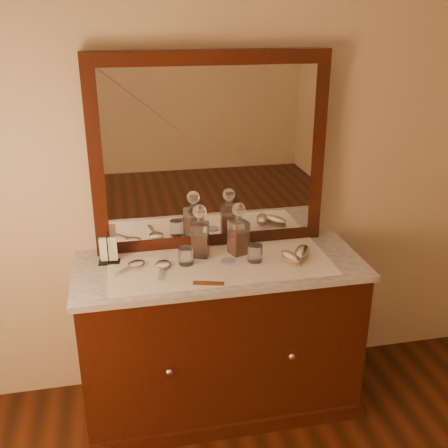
{
  "coord_description": "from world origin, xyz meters",
  "views": [
    {
      "loc": [
        -0.46,
        -0.38,
        2.02
      ],
      "look_at": [
        0.0,
        1.85,
        1.1
      ],
      "focal_mm": 42.53,
      "sensor_mm": 36.0,
      "label": 1
    }
  ],
  "objects": [
    {
      "name": "hand_mirror_inner",
      "position": [
        -0.29,
        1.96,
        0.86
      ],
      "size": [
        0.1,
        0.21,
        0.02
      ],
      "color": "silver",
      "rests_on": "lace_runner"
    },
    {
      "name": "tumblers",
      "position": [
        0.0,
        1.96,
        0.9
      ],
      "size": [
        0.42,
        0.12,
        0.09
      ],
      "color": "white",
      "rests_on": "lace_runner"
    },
    {
      "name": "decanter_right",
      "position": [
        0.11,
        2.04,
        0.96
      ],
      "size": [
        0.11,
        0.11,
        0.28
      ],
      "color": "maroon",
      "rests_on": "lace_runner"
    },
    {
      "name": "marble_top",
      "position": [
        0.0,
        1.96,
        0.83
      ],
      "size": [
        1.44,
        0.59,
        0.03
      ],
      "primitive_type": "cube",
      "color": "white",
      "rests_on": "dresser_cabinet"
    },
    {
      "name": "pin_dish",
      "position": [
        0.04,
        1.94,
        0.86
      ],
      "size": [
        0.08,
        0.08,
        0.01
      ],
      "primitive_type": "cylinder",
      "rotation": [
        0.0,
        0.0,
        -0.1
      ],
      "color": "white",
      "rests_on": "lace_runner"
    },
    {
      "name": "hand_mirror_outer",
      "position": [
        -0.42,
        2.0,
        0.86
      ],
      "size": [
        0.17,
        0.17,
        0.02
      ],
      "color": "silver",
      "rests_on": "lace_runner"
    },
    {
      "name": "lace_runner",
      "position": [
        0.0,
        1.94,
        0.85
      ],
      "size": [
        1.1,
        0.45,
        0.0
      ],
      "primitive_type": "cube",
      "color": "silver",
      "rests_on": "marble_top"
    },
    {
      "name": "mirror_frame",
      "position": [
        0.0,
        2.2,
        1.35
      ],
      "size": [
        1.2,
        0.08,
        1.0
      ],
      "primitive_type": "cube",
      "color": "black",
      "rests_on": "marble_top"
    },
    {
      "name": "napkin_rack",
      "position": [
        -0.54,
        2.07,
        0.91
      ],
      "size": [
        0.11,
        0.07,
        0.16
      ],
      "color": "black",
      "rests_on": "marble_top"
    },
    {
      "name": "comb",
      "position": [
        -0.1,
        1.75,
        0.86
      ],
      "size": [
        0.14,
        0.06,
        0.01
      ],
      "primitive_type": "cube",
      "rotation": [
        0.0,
        0.0,
        -0.28
      ],
      "color": "brown",
      "rests_on": "lace_runner"
    },
    {
      "name": "dresser_cabinet",
      "position": [
        0.0,
        1.96,
        0.41
      ],
      "size": [
        1.4,
        0.55,
        0.82
      ],
      "primitive_type": "cube",
      "color": "black",
      "rests_on": "floor"
    },
    {
      "name": "knob_right",
      "position": [
        0.3,
        1.67,
        0.45
      ],
      "size": [
        0.04,
        0.04,
        0.04
      ],
      "primitive_type": "sphere",
      "color": "silver",
      "rests_on": "dresser_cabinet"
    },
    {
      "name": "brush_far",
      "position": [
        0.42,
        1.93,
        0.88
      ],
      "size": [
        0.14,
        0.18,
        0.04
      ],
      "color": "#94775B",
      "rests_on": "lace_runner"
    },
    {
      "name": "mirror_glass",
      "position": [
        0.0,
        2.17,
        1.35
      ],
      "size": [
        1.06,
        0.01,
        0.86
      ],
      "primitive_type": "cube",
      "color": "white",
      "rests_on": "marble_top"
    },
    {
      "name": "knob_left",
      "position": [
        -0.3,
        1.67,
        0.45
      ],
      "size": [
        0.04,
        0.04,
        0.04
      ],
      "primitive_type": "sphere",
      "color": "silver",
      "rests_on": "dresser_cabinet"
    },
    {
      "name": "brush_near",
      "position": [
        0.35,
        1.89,
        0.87
      ],
      "size": [
        0.1,
        0.16,
        0.04
      ],
      "color": "#94775B",
      "rests_on": "lace_runner"
    },
    {
      "name": "decanter_left",
      "position": [
        -0.08,
        2.05,
        0.96
      ],
      "size": [
        0.11,
        0.11,
        0.28
      ],
      "color": "maroon",
      "rests_on": "lace_runner"
    },
    {
      "name": "dresser_plinth",
      "position": [
        0.0,
        1.96,
        0.04
      ],
      "size": [
        1.46,
        0.59,
        0.08
      ],
      "primitive_type": "cube",
      "color": "black",
      "rests_on": "floor"
    }
  ]
}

